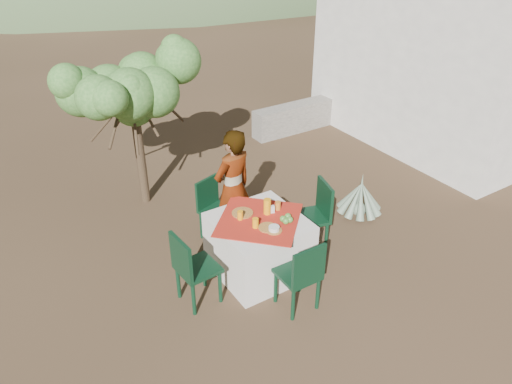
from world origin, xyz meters
TOP-DOWN VIEW (x-y plane):
  - ground at (0.00, 0.00)m, footprint 160.00×160.00m
  - table at (0.23, 0.10)m, footprint 1.30×1.30m
  - chair_far at (0.12, 1.07)m, footprint 0.50×0.50m
  - chair_near at (0.25, -0.73)m, footprint 0.43×0.43m
  - chair_left at (-0.72, 0.01)m, footprint 0.46×0.46m
  - chair_right at (1.13, 0.14)m, footprint 0.54×0.54m
  - person at (0.29, 0.82)m, footprint 0.67×0.51m
  - shrub_tree at (-0.27, 2.51)m, footprint 1.80×1.76m
  - agave at (2.22, 0.43)m, footprint 0.67×0.68m
  - guesthouse at (5.60, 1.80)m, footprint 3.20×4.20m
  - stone_wall at (3.60, 3.40)m, footprint 2.60×0.35m
  - plate_far at (0.13, 0.32)m, footprint 0.26×0.26m
  - plate_near at (0.22, -0.10)m, footprint 0.22×0.22m
  - glass_far at (0.05, 0.23)m, footprint 0.07×0.07m
  - glass_near at (0.11, -0.01)m, footprint 0.07×0.07m
  - juice_pitcher at (0.39, 0.16)m, footprint 0.09×0.09m
  - bowl_plate at (0.25, -0.19)m, footprint 0.19×0.19m
  - white_bowl at (0.25, -0.19)m, footprint 0.13×0.13m
  - jar_left at (0.55, 0.17)m, footprint 0.07×0.07m
  - jar_right at (0.51, 0.31)m, footprint 0.05×0.05m
  - napkin_holder at (0.44, 0.15)m, footprint 0.08×0.06m
  - fruit_cluster at (0.48, -0.11)m, footprint 0.16×0.15m

SIDE VIEW (x-z plane):
  - ground at x=0.00m, z-range 0.00..0.00m
  - agave at x=2.22m, z-range -0.12..0.60m
  - stone_wall at x=3.60m, z-range 0.00..0.55m
  - table at x=0.23m, z-range 0.00..0.76m
  - chair_far at x=0.12m, z-range 0.05..0.90m
  - chair_near at x=0.25m, z-range 0.05..0.96m
  - chair_left at x=-0.72m, z-range 0.05..0.99m
  - chair_right at x=1.13m, z-range 0.05..1.00m
  - bowl_plate at x=0.25m, z-range 0.76..0.77m
  - plate_far at x=0.13m, z-range 0.76..0.78m
  - plate_near at x=0.22m, z-range 0.76..0.78m
  - white_bowl at x=0.25m, z-range 0.77..0.82m
  - fruit_cluster at x=0.48m, z-range 0.76..0.84m
  - jar_right at x=0.51m, z-range 0.76..0.85m
  - napkin_holder at x=0.44m, z-range 0.76..0.86m
  - person at x=0.29m, z-range 0.00..1.63m
  - jar_left at x=0.55m, z-range 0.76..0.87m
  - glass_far at x=0.05m, z-range 0.76..0.87m
  - glass_near at x=0.11m, z-range 0.76..0.88m
  - juice_pitcher at x=0.39m, z-range 0.76..0.96m
  - guesthouse at x=5.60m, z-range 0.00..3.00m
  - shrub_tree at x=-0.27m, z-range 0.61..2.73m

